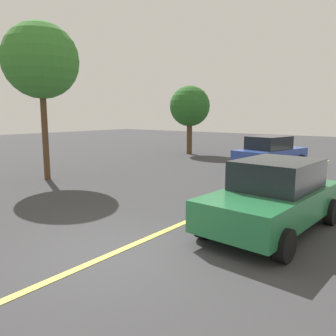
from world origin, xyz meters
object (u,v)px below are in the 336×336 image
object	(u,v)px
car_green_crossing	(274,196)
tree_centre_verge	(41,61)
tree_right_verge	(190,107)
car_blue_mid_road	(270,152)

from	to	relation	value
car_green_crossing	tree_centre_verge	world-z (taller)	tree_centre_verge
tree_right_verge	tree_centre_verge	bearing A→B (deg)	-177.41
car_blue_mid_road	tree_centre_verge	distance (m)	11.37
tree_centre_verge	tree_right_verge	distance (m)	11.26
tree_centre_verge	car_green_crossing	bearing A→B (deg)	-91.45
car_green_crossing	car_blue_mid_road	bearing A→B (deg)	21.92
car_blue_mid_road	car_green_crossing	world-z (taller)	car_green_crossing
tree_centre_verge	tree_right_verge	bearing A→B (deg)	2.59
car_green_crossing	tree_centre_verge	distance (m)	10.51
car_green_crossing	tree_right_verge	distance (m)	15.49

